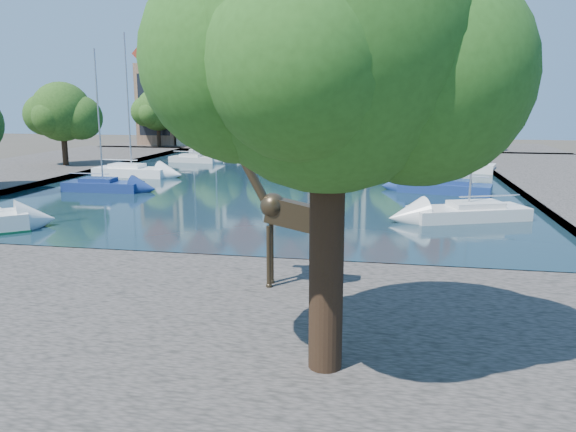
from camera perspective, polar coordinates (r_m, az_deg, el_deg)
name	(u,v)px	position (r m, az deg, el deg)	size (l,w,h in m)	color
ground	(172,264)	(24.08, -11.73, -4.76)	(160.00, 160.00, 0.00)	#38332B
water_basin	(281,181)	(46.69, -0.69, 3.53)	(38.00, 50.00, 0.08)	black
near_quay	(82,322)	(18.07, -20.17, -10.07)	(50.00, 14.00, 0.50)	#554D49
far_quay	(326,147)	(78.12, 3.84, 7.00)	(60.00, 16.00, 0.50)	#554D49
left_quay	(12,172)	(56.97, -26.28, 4.02)	(14.00, 52.00, 0.50)	#554D49
plane_tree	(335,55)	(12.44, 4.77, 15.96)	(8.32, 6.40, 10.62)	#332114
townhouse_west_end	(166,95)	(83.64, -12.31, 11.95)	(5.44, 9.18, 14.93)	#89654A
townhouse_west_mid	(206,88)	(81.56, -8.34, 12.72)	(5.94, 9.18, 16.79)	beige
townhouse_west_inner	(251,95)	(79.72, -3.78, 12.20)	(6.43, 9.18, 15.15)	white
townhouse_center	(297,87)	(78.41, 0.94, 12.97)	(5.44, 9.18, 16.93)	brown
townhouse_east_inner	(341,92)	(77.64, 5.41, 12.47)	(5.94, 9.18, 15.79)	tan
townhouse_east_mid	(390,89)	(77.35, 10.34, 12.61)	(6.43, 9.18, 16.65)	beige
townhouse_east_end	(440,96)	(77.58, 15.22, 11.66)	(5.44, 9.18, 14.43)	brown
far_tree_far_west	(158,111)	(78.16, -13.04, 10.35)	(7.28, 5.60, 7.68)	#332114
far_tree_west	(216,112)	(75.38, -7.35, 10.43)	(6.76, 5.20, 7.36)	#332114
far_tree_mid_west	(276,111)	(73.35, -1.27, 10.65)	(7.80, 6.00, 8.00)	#332114
far_tree_mid_east	(338,112)	(72.18, 5.06, 10.46)	(7.02, 5.40, 7.52)	#332114
far_tree_east	(402,112)	(71.87, 11.54, 10.36)	(7.54, 5.80, 7.84)	#332114
far_tree_far_east	(469,113)	(72.45, 17.95, 9.91)	(6.76, 5.20, 7.36)	#332114
side_tree_left_far	(63,114)	(58.16, -21.90, 9.61)	(7.28, 5.60, 7.88)	#332114
giraffe_statue	(287,214)	(18.67, -0.12, 0.20)	(3.56, 0.64, 5.10)	#332819
sailboat_left_b	(103,184)	(43.74, -18.28, 3.14)	(5.73, 2.09, 10.19)	navy
sailboat_left_c	(132,169)	(51.38, -15.60, 4.58)	(6.74, 2.74, 12.18)	white
sailboat_left_d	(194,158)	(61.56, -9.56, 5.85)	(5.33, 2.35, 7.84)	silver
sailboat_left_e	(216,151)	(68.87, -7.37, 6.61)	(6.65, 3.85, 11.00)	silver
sailboat_right_a	(469,210)	(33.24, 17.87, 0.59)	(7.00, 4.55, 10.64)	silver
sailboat_right_b	(445,185)	(42.22, 15.62, 3.02)	(6.79, 3.63, 11.59)	navy
sailboat_right_c	(456,165)	(55.30, 16.73, 4.99)	(7.22, 4.13, 9.67)	white
sailboat_right_d	(448,156)	(63.48, 15.94, 5.88)	(6.30, 4.42, 10.09)	white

